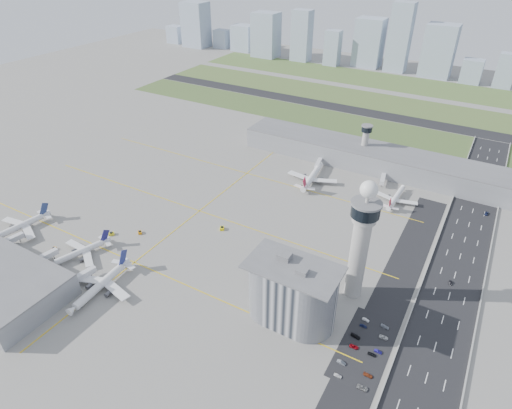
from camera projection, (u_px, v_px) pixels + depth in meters
The scene contains 61 objects.
ground at pixel (225, 256), 240.94m from camera, with size 1000.00×1000.00×0.00m, color gray.
grass_strip_0 at pixel (337, 121), 413.56m from camera, with size 480.00×50.00×0.08m, color #47592A.
grass_strip_1 at pixel (362, 99), 468.28m from camera, with size 480.00×60.00×0.08m, color #556C33.
grass_strip_2 at pixel (382, 81), 526.64m from camera, with size 480.00×70.00×0.08m, color #4D632E.
runway at pixel (350, 109), 440.54m from camera, with size 480.00×22.00×0.10m, color black.
highway at pixel (438, 337), 192.16m from camera, with size 28.00×500.00×0.10m, color black.
barrier_left at pixel (406, 324), 197.80m from camera, with size 0.60×500.00×1.20m, color #9E9E99.
barrier_right at pixel (472, 349), 185.93m from camera, with size 0.60×500.00×1.20m, color #9E9E99.
landside_road at pixel (377, 331), 195.47m from camera, with size 18.00×260.00×0.08m, color black.
parking_lot at pixel (364, 347), 187.55m from camera, with size 20.00×44.00×0.10m, color black.
taxiway_line_h_0 at pixel (134, 262), 236.01m from camera, with size 260.00×0.60×0.01m, color yellow.
taxiway_line_h_1 at pixel (199, 211), 279.78m from camera, with size 260.00×0.60×0.01m, color yellow.
taxiway_line_h_2 at pixel (247, 173), 323.56m from camera, with size 260.00×0.60×0.01m, color yellow.
taxiway_line_v at pixel (199, 211), 279.78m from camera, with size 0.60×260.00×0.01m, color yellow.
control_tower at pixel (361, 237), 197.45m from camera, with size 14.00×14.00×64.50m.
secondary_tower at pixel (365, 141), 327.57m from camera, with size 8.60×8.60×31.90m.
admin_building at pixel (292, 293), 194.64m from camera, with size 42.00×24.00×33.50m.
terminal_pier at pixel (375, 158), 327.72m from camera, with size 210.00×32.00×15.80m.
airplane_near_a at pixel (17, 224), 257.54m from camera, with size 40.37×34.31×11.30m, color white, non-canonical shape.
airplane_near_b at pixel (79, 249), 237.78m from camera, with size 36.42×30.96×10.20m, color white, non-canonical shape.
airplane_near_c at pixel (98, 282), 214.00m from camera, with size 43.03×36.57×12.05m, color white, non-canonical shape.
airplane_far_a at pixel (313, 173), 311.03m from camera, with size 44.21×37.58×12.38m, color white, non-canonical shape.
airplane_far_b at pixel (397, 195), 287.85m from camera, with size 34.85×29.62×9.76m, color white, non-canonical shape.
jet_bridge_near_0 at pixel (0, 247), 242.81m from camera, with size 14.00×3.00×5.70m, color silver, non-canonical shape.
jet_bridge_near_1 at pixel (33, 265), 230.10m from camera, with size 14.00×3.00×5.70m, color silver, non-canonical shape.
jet_bridge_near_2 at pixel (71, 284), 217.38m from camera, with size 14.00×3.00×5.70m, color silver, non-canonical shape.
jet_bridge_far_0 at pixel (320, 161), 334.87m from camera, with size 14.00×3.00×5.70m, color silver, non-canonical shape.
jet_bridge_far_1 at pixel (383, 176), 313.67m from camera, with size 14.00×3.00×5.70m, color silver, non-canonical shape.
tug_0 at pixel (54, 249), 245.03m from camera, with size 1.93×2.81×1.63m, color orange, non-canonical shape.
tug_1 at pixel (111, 234), 257.04m from camera, with size 2.26×3.29×1.91m, color yellow, non-canonical shape.
tug_2 at pixel (140, 232), 258.38m from camera, with size 2.05×2.99×1.74m, color orange, non-canonical shape.
tug_3 at pixel (222, 228), 261.82m from camera, with size 2.37×3.44×2.00m, color #F8E104, non-canonical shape.
tug_4 at pixel (302, 187), 304.80m from camera, with size 2.18×3.17×1.84m, color yellow, non-canonical shape.
tug_5 at pixel (357, 212), 277.07m from camera, with size 2.26×3.28×1.91m, color orange, non-canonical shape.
car_lot_0 at pixel (338, 376), 175.02m from camera, with size 1.33×3.31×1.13m, color white.
car_lot_1 at pixel (341, 362), 180.32m from camera, with size 1.33×3.80×1.25m, color slate.
car_lot_2 at pixel (354, 347), 187.22m from camera, with size 1.86×4.03×1.12m, color #9A0913.
car_lot_3 at pixel (356, 336), 192.01m from camera, with size 1.80×4.44×1.29m, color black.
car_lot_4 at pixel (363, 326), 197.17m from camera, with size 1.35×3.37×1.15m, color navy.
car_lot_5 at pixel (366, 320), 200.28m from camera, with size 1.15×3.30×1.09m, color white.
car_lot_6 at pixel (362, 388), 170.25m from camera, with size 2.05×4.45×1.24m, color gray.
car_lot_7 at pixel (368, 375), 175.15m from camera, with size 1.59×3.90×1.13m, color maroon.
car_lot_8 at pixel (372, 354), 183.82m from camera, with size 1.43×3.55×1.21m, color black.
car_lot_9 at pixel (378, 351), 185.10m from camera, with size 1.17×3.37×1.11m, color navy.
car_lot_10 at pixel (384, 337), 191.62m from camera, with size 1.83×3.97×1.10m, color silver.
car_lot_11 at pixel (385, 327), 196.78m from camera, with size 1.56×3.83×1.11m, color #8C929F.
car_hw_1 at pixel (450, 283), 221.53m from camera, with size 1.21×3.46×1.14m, color black.
car_hw_2 at pixel (486, 213), 276.08m from camera, with size 2.08×4.50×1.25m, color #182149.
car_hw_4 at pixel (473, 171), 325.42m from camera, with size 1.48×3.68×1.26m, color gray.
skyline_bldg_0 at pixel (176, 34), 701.66m from camera, with size 24.05×19.24×26.50m, color #9EADC1.
skyline_bldg_1 at pixel (196, 25), 668.45m from camera, with size 37.63×30.10×65.60m, color #9EADC1.
skyline_bldg_2 at pixel (222, 39), 671.07m from camera, with size 22.81×18.25×26.79m, color #9EADC1.
skyline_bldg_3 at pixel (243, 38), 652.82m from camera, with size 32.30×25.84×36.93m, color #9EADC1.
skyline_bldg_4 at pixel (266, 35), 614.36m from camera, with size 35.81×28.65×60.36m, color #9EADC1.
skyline_bldg_5 at pixel (302, 36), 592.82m from camera, with size 25.49×20.39×66.89m, color #9EADC1.
skyline_bldg_6 at pixel (333, 48), 577.25m from camera, with size 20.04×16.03×45.20m, color #9EADC1.
skyline_bldg_7 at pixel (369, 43), 568.47m from camera, with size 35.76×28.61×61.22m, color #9EADC1.
skyline_bldg_8 at pixel (400, 38), 541.66m from camera, with size 26.33×21.06×83.39m, color #9EADC1.
skyline_bldg_9 at pixel (439, 51), 526.86m from camera, with size 36.96×29.57×62.11m, color #9EADC1.
skyline_bldg_10 at pixel (472, 71), 511.54m from camera, with size 23.01×18.41×27.75m, color #9EADC1.
skyline_bldg_11 at pixel (506, 71), 493.44m from camera, with size 20.22×16.18×38.97m, color #9EADC1.
Camera 1 is at (109.56, -153.55, 153.67)m, focal length 30.00 mm.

